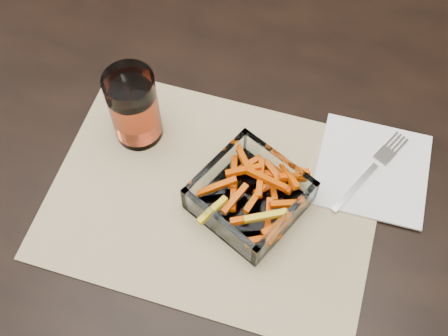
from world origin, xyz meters
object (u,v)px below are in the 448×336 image
(glass_bowl, at_px, (250,197))
(fork, at_px, (372,169))
(tumbler, at_px, (134,109))
(dining_table, at_px, (206,198))

(glass_bowl, xyz_separation_m, fork, (0.15, 0.10, -0.02))
(glass_bowl, height_order, tumbler, tumbler)
(tumbler, xyz_separation_m, fork, (0.34, 0.04, -0.05))
(dining_table, distance_m, fork, 0.26)
(dining_table, height_order, fork, fork)
(glass_bowl, xyz_separation_m, tumbler, (-0.19, 0.06, 0.04))
(dining_table, distance_m, glass_bowl, 0.14)
(dining_table, relative_size, tumbler, 12.95)
(dining_table, bearing_deg, fork, 17.63)
(dining_table, height_order, tumbler, tumbler)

